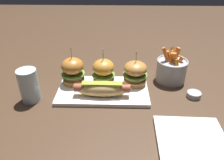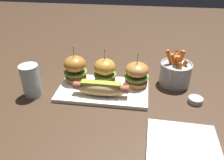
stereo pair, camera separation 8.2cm
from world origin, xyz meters
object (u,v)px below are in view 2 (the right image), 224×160
object	(u,v)px
side_plate	(183,148)
water_glass	(31,80)
slider_left	(75,68)
slider_center	(106,71)
hot_dog	(100,88)
sauce_ramekin	(195,100)
fries_bucket	(175,73)
slider_right	(137,74)
platter_main	(103,90)

from	to	relation	value
side_plate	water_glass	distance (m)	0.56
slider_left	slider_center	xyz separation A→B (m)	(0.12, -0.00, -0.00)
slider_left	slider_center	distance (m)	0.12
hot_dog	side_plate	world-z (taller)	hot_dog
sauce_ramekin	hot_dog	bearing A→B (deg)	-176.46
fries_bucket	sauce_ramekin	size ratio (longest dim) A/B	2.85
slider_center	fries_bucket	size ratio (longest dim) A/B	1.00
slider_center	hot_dog	bearing A→B (deg)	-95.09
slider_left	slider_right	distance (m)	0.24
slider_center	fries_bucket	world-z (taller)	slider_center
side_plate	water_glass	bearing A→B (deg)	159.54
slider_left	water_glass	bearing A→B (deg)	-143.55
slider_left	fries_bucket	xyz separation A→B (m)	(0.39, 0.05, -0.02)
slider_left	fries_bucket	bearing A→B (deg)	7.83
platter_main	slider_left	world-z (taller)	slider_left
side_plate	slider_center	bearing A→B (deg)	131.75
slider_left	sauce_ramekin	size ratio (longest dim) A/B	2.91
side_plate	fries_bucket	bearing A→B (deg)	88.93
platter_main	slider_center	world-z (taller)	slider_center
water_glass	fries_bucket	bearing A→B (deg)	16.36
fries_bucket	water_glass	xyz separation A→B (m)	(-0.53, -0.16, 0.01)
slider_left	side_plate	size ratio (longest dim) A/B	0.76
slider_center	fries_bucket	distance (m)	0.27
fries_bucket	water_glass	bearing A→B (deg)	-163.64
platter_main	hot_dog	bearing A→B (deg)	-94.04
slider_left	slider_center	size ratio (longest dim) A/B	1.02
slider_right	water_glass	bearing A→B (deg)	-164.85
hot_dog	water_glass	bearing A→B (deg)	-177.18
hot_dog	slider_center	size ratio (longest dim) A/B	1.37
platter_main	hot_dog	xyz separation A→B (m)	(-0.00, -0.04, 0.04)
sauce_ramekin	fries_bucket	bearing A→B (deg)	117.49
hot_dog	slider_right	distance (m)	0.16
slider_right	side_plate	distance (m)	0.33
platter_main	hot_dog	world-z (taller)	hot_dog
platter_main	side_plate	xyz separation A→B (m)	(0.27, -0.25, -0.00)
slider_left	water_glass	world-z (taller)	slider_left
hot_dog	slider_right	world-z (taller)	slider_right
slider_right	fries_bucket	bearing A→B (deg)	19.33
platter_main	slider_center	size ratio (longest dim) A/B	2.33
water_glass	slider_left	bearing A→B (deg)	36.45
sauce_ramekin	water_glass	world-z (taller)	water_glass
platter_main	side_plate	size ratio (longest dim) A/B	1.72
sauce_ramekin	water_glass	bearing A→B (deg)	-176.77
slider_left	side_plate	world-z (taller)	slider_left
fries_bucket	hot_dog	bearing A→B (deg)	-152.65
sauce_ramekin	water_glass	xyz separation A→B (m)	(-0.59, -0.03, 0.05)
side_plate	hot_dog	bearing A→B (deg)	142.44
slider_right	water_glass	size ratio (longest dim) A/B	1.14
fries_bucket	water_glass	size ratio (longest dim) A/B	1.21
slider_center	slider_right	distance (m)	0.12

